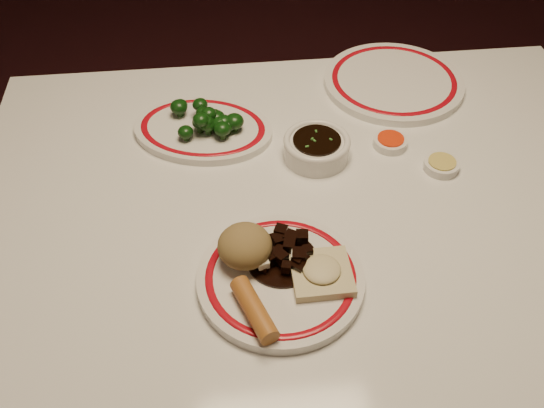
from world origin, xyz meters
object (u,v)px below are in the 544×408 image
Objects in this scene: stirfry_heap at (285,255)px; broccoli_pile at (209,119)px; main_plate at (281,279)px; rice_mound at (245,246)px; dining_table at (314,237)px; soy_bowl at (316,149)px; spring_roll at (254,309)px; fried_wonton at (322,272)px; broccoli_plate at (203,129)px.

stirfry_heap is 0.79× the size of broccoli_pile.
rice_mound is (-0.05, 0.04, 0.04)m from main_plate.
stirfry_heap is (-0.07, -0.14, 0.12)m from dining_table.
rice_mound is at bearing 172.54° from stirfry_heap.
soy_bowl is (0.15, 0.25, -0.03)m from rice_mound.
fried_wonton is at bearing 9.06° from spring_roll.
dining_table is 3.82× the size of broccoli_plate.
broccoli_plate is at bearing 77.87° from spring_roll.
rice_mound is at bearing -135.46° from dining_table.
rice_mound is at bearing -121.35° from soy_bowl.
dining_table is at bearing 41.57° from spring_roll.
broccoli_pile is at bearing -31.57° from broccoli_plate.
stirfry_heap is at bearing -7.46° from rice_mound.
broccoli_pile is at bearing 112.09° from fried_wonton.
rice_mound reaches higher than broccoli_plate.
dining_table is 0.21m from main_plate.
fried_wonton is 0.41m from broccoli_pile.
broccoli_pile is at bearing 130.95° from dining_table.
dining_table is 0.30m from broccoli_pile.
broccoli_pile is 0.21m from soy_bowl.
broccoli_plate is at bearing 148.43° from broccoli_pile.
dining_table is 11.38× the size of spring_roll.
stirfry_heap reaches higher than dining_table.
broccoli_plate is (-0.12, 0.35, -0.02)m from stirfry_heap.
soy_bowl reaches higher than broccoli_plate.
broccoli_plate reaches higher than dining_table.
broccoli_plate is 0.23m from soy_bowl.
dining_table is 0.21m from fried_wonton.
broccoli_pile is (-0.18, 0.20, 0.13)m from dining_table.
broccoli_pile is at bearing 76.33° from spring_roll.
stirfry_heap is (0.06, -0.01, -0.02)m from rice_mound.
broccoli_pile reaches higher than stirfry_heap.
broccoli_plate is at bearing 108.62° from stirfry_heap.
spring_roll is at bearing -87.48° from rice_mound.
main_plate is 2.11× the size of broccoli_pile.
fried_wonton reaches higher than main_plate.
fried_wonton is 0.75× the size of soy_bowl.
main_plate is (-0.08, -0.17, 0.10)m from dining_table.
main_plate is at bearing -75.82° from broccoli_pile.
soy_bowl is (0.10, 0.28, 0.01)m from main_plate.
rice_mound is 0.26× the size of broccoli_plate.
stirfry_heap is at bearing 142.02° from fried_wonton.
fried_wonton is at bearing -22.91° from rice_mound.
rice_mound reaches higher than soy_bowl.
main_plate is 0.39m from broccoli_plate.
fried_wonton is 0.29m from soy_bowl.
soy_bowl is at bearing -24.55° from broccoli_plate.
rice_mound is 0.35m from broccoli_plate.
rice_mound is at bearing -80.55° from broccoli_plate.
dining_table is at bearing 62.64° from stirfry_heap.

